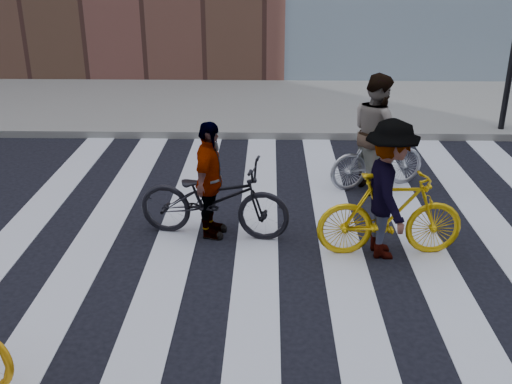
{
  "coord_description": "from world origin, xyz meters",
  "views": [
    {
      "loc": [
        -0.4,
        -6.66,
        3.71
      ],
      "look_at": [
        -0.56,
        0.3,
        0.81
      ],
      "focal_mm": 42.0,
      "sensor_mm": 36.0,
      "label": 1
    }
  ],
  "objects_px": {
    "rider_right": "(389,190)",
    "rider_mid": "(377,132)",
    "bike_yellow_right": "(390,214)",
    "bike_dark_rear": "(214,199)",
    "bike_silver_mid": "(378,159)",
    "rider_rear": "(210,181)"
  },
  "relations": [
    {
      "from": "rider_right",
      "to": "rider_mid",
      "type": "bearing_deg",
      "value": -8.17
    },
    {
      "from": "bike_silver_mid",
      "to": "bike_yellow_right",
      "type": "xyz_separation_m",
      "value": [
        -0.22,
        -2.28,
        0.06
      ]
    },
    {
      "from": "rider_mid",
      "to": "rider_right",
      "type": "xyz_separation_m",
      "value": [
        -0.22,
        -2.28,
        -0.05
      ]
    },
    {
      "from": "rider_right",
      "to": "rider_rear",
      "type": "xyz_separation_m",
      "value": [
        -2.27,
        0.48,
        -0.09
      ]
    },
    {
      "from": "bike_dark_rear",
      "to": "rider_mid",
      "type": "xyz_separation_m",
      "value": [
        2.44,
        1.8,
        0.4
      ]
    },
    {
      "from": "bike_dark_rear",
      "to": "rider_right",
      "type": "bearing_deg",
      "value": -93.43
    },
    {
      "from": "rider_rear",
      "to": "rider_right",
      "type": "bearing_deg",
      "value": -93.17
    },
    {
      "from": "bike_dark_rear",
      "to": "rider_right",
      "type": "relative_size",
      "value": 1.15
    },
    {
      "from": "bike_yellow_right",
      "to": "rider_right",
      "type": "relative_size",
      "value": 1.04
    },
    {
      "from": "bike_yellow_right",
      "to": "rider_rear",
      "type": "bearing_deg",
      "value": 75.6
    },
    {
      "from": "bike_silver_mid",
      "to": "bike_yellow_right",
      "type": "bearing_deg",
      "value": 156.72
    },
    {
      "from": "bike_yellow_right",
      "to": "bike_dark_rear",
      "type": "relative_size",
      "value": 0.9
    },
    {
      "from": "rider_rear",
      "to": "rider_mid",
      "type": "bearing_deg",
      "value": -45.25
    },
    {
      "from": "bike_silver_mid",
      "to": "bike_dark_rear",
      "type": "bearing_deg",
      "value": 108.16
    },
    {
      "from": "rider_rear",
      "to": "bike_dark_rear",
      "type": "bearing_deg",
      "value": -81.17
    },
    {
      "from": "rider_mid",
      "to": "rider_rear",
      "type": "bearing_deg",
      "value": 108.16
    },
    {
      "from": "bike_silver_mid",
      "to": "rider_mid",
      "type": "height_order",
      "value": "rider_mid"
    },
    {
      "from": "bike_yellow_right",
      "to": "rider_mid",
      "type": "height_order",
      "value": "rider_mid"
    },
    {
      "from": "bike_silver_mid",
      "to": "rider_right",
      "type": "xyz_separation_m",
      "value": [
        -0.27,
        -2.28,
        0.4
      ]
    },
    {
      "from": "rider_mid",
      "to": "bike_silver_mid",
      "type": "bearing_deg",
      "value": -107.76
    },
    {
      "from": "bike_silver_mid",
      "to": "bike_yellow_right",
      "type": "distance_m",
      "value": 2.3
    },
    {
      "from": "bike_silver_mid",
      "to": "bike_dark_rear",
      "type": "height_order",
      "value": "bike_dark_rear"
    }
  ]
}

